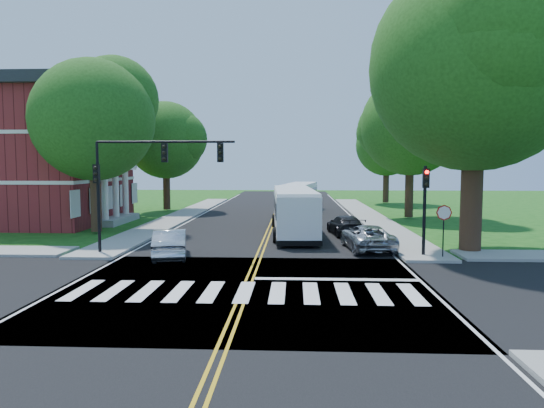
# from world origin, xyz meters

# --- Properties ---
(ground) EXTENTS (140.00, 140.00, 0.00)m
(ground) POSITION_xyz_m (0.00, 0.00, 0.00)
(ground) COLOR #144B12
(ground) RESTS_ON ground
(road) EXTENTS (14.00, 96.00, 0.01)m
(road) POSITION_xyz_m (0.00, 18.00, 0.01)
(road) COLOR black
(road) RESTS_ON ground
(cross_road) EXTENTS (60.00, 12.00, 0.01)m
(cross_road) POSITION_xyz_m (0.00, 0.00, 0.01)
(cross_road) COLOR black
(cross_road) RESTS_ON ground
(center_line) EXTENTS (0.36, 70.00, 0.01)m
(center_line) POSITION_xyz_m (0.00, 22.00, 0.01)
(center_line) COLOR gold
(center_line) RESTS_ON road
(edge_line_w) EXTENTS (0.12, 70.00, 0.01)m
(edge_line_w) POSITION_xyz_m (-6.80, 22.00, 0.01)
(edge_line_w) COLOR silver
(edge_line_w) RESTS_ON road
(edge_line_e) EXTENTS (0.12, 70.00, 0.01)m
(edge_line_e) POSITION_xyz_m (6.80, 22.00, 0.01)
(edge_line_e) COLOR silver
(edge_line_e) RESTS_ON road
(crosswalk) EXTENTS (12.60, 3.00, 0.01)m
(crosswalk) POSITION_xyz_m (0.00, -0.50, 0.02)
(crosswalk) COLOR silver
(crosswalk) RESTS_ON road
(stop_bar) EXTENTS (6.60, 0.40, 0.01)m
(stop_bar) POSITION_xyz_m (3.50, 1.60, 0.02)
(stop_bar) COLOR silver
(stop_bar) RESTS_ON road
(sidewalk_nw) EXTENTS (2.60, 40.00, 0.15)m
(sidewalk_nw) POSITION_xyz_m (-8.30, 25.00, 0.07)
(sidewalk_nw) COLOR gray
(sidewalk_nw) RESTS_ON ground
(sidewalk_ne) EXTENTS (2.60, 40.00, 0.15)m
(sidewalk_ne) POSITION_xyz_m (8.30, 25.00, 0.07)
(sidewalk_ne) COLOR gray
(sidewalk_ne) RESTS_ON ground
(tree_ne_big) EXTENTS (10.80, 10.80, 14.91)m
(tree_ne_big) POSITION_xyz_m (11.00, 8.00, 9.62)
(tree_ne_big) COLOR #362015
(tree_ne_big) RESTS_ON ground
(tree_west_near) EXTENTS (8.00, 8.00, 11.40)m
(tree_west_near) POSITION_xyz_m (-11.50, 14.00, 7.53)
(tree_west_near) COLOR #362015
(tree_west_near) RESTS_ON ground
(tree_west_far) EXTENTS (7.60, 7.60, 10.67)m
(tree_west_far) POSITION_xyz_m (-11.00, 30.00, 7.00)
(tree_west_far) COLOR #362015
(tree_west_far) RESTS_ON ground
(tree_east_mid) EXTENTS (8.40, 8.40, 11.93)m
(tree_east_mid) POSITION_xyz_m (11.50, 24.00, 7.86)
(tree_east_mid) COLOR #362015
(tree_east_mid) RESTS_ON ground
(tree_east_far) EXTENTS (7.20, 7.20, 10.34)m
(tree_east_far) POSITION_xyz_m (12.50, 40.00, 6.86)
(tree_east_far) COLOR #362015
(tree_east_far) RESTS_ON ground
(signal_nw) EXTENTS (7.15, 0.46, 5.66)m
(signal_nw) POSITION_xyz_m (-5.86, 6.43, 4.38)
(signal_nw) COLOR black
(signal_nw) RESTS_ON ground
(signal_ne) EXTENTS (0.30, 0.46, 4.40)m
(signal_ne) POSITION_xyz_m (8.20, 6.44, 2.96)
(signal_ne) COLOR black
(signal_ne) RESTS_ON ground
(stop_sign) EXTENTS (0.76, 0.08, 2.53)m
(stop_sign) POSITION_xyz_m (9.00, 5.98, 2.03)
(stop_sign) COLOR black
(stop_sign) RESTS_ON ground
(bus_lead) EXTENTS (3.28, 11.72, 3.00)m
(bus_lead) POSITION_xyz_m (1.73, 14.24, 1.59)
(bus_lead) COLOR white
(bus_lead) RESTS_ON road
(bus_follow) EXTENTS (4.04, 11.02, 2.79)m
(bus_follow) POSITION_xyz_m (2.16, 28.82, 1.48)
(bus_follow) COLOR white
(bus_follow) RESTS_ON road
(hatchback) EXTENTS (2.42, 4.60, 1.44)m
(hatchback) POSITION_xyz_m (-4.33, 5.71, 0.73)
(hatchback) COLOR silver
(hatchback) RESTS_ON road
(suv) EXTENTS (2.69, 5.07, 1.36)m
(suv) POSITION_xyz_m (5.72, 8.50, 0.69)
(suv) COLOR #AEB0B5
(suv) RESTS_ON road
(dark_sedan) EXTENTS (2.35, 4.66, 1.30)m
(dark_sedan) POSITION_xyz_m (5.10, 13.96, 0.66)
(dark_sedan) COLOR black
(dark_sedan) RESTS_ON road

